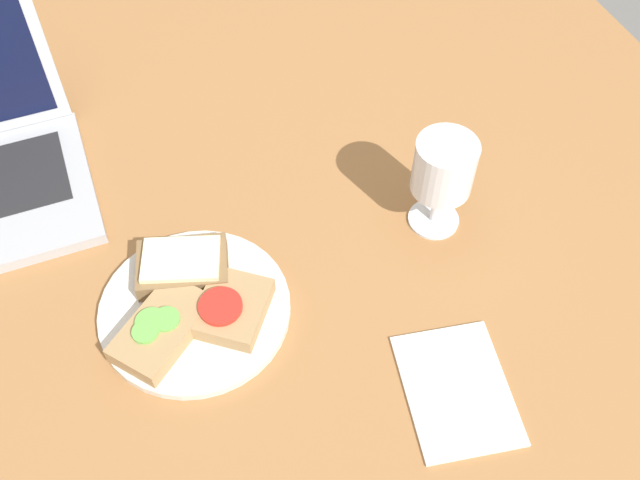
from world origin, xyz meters
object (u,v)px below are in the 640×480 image
plate (195,309)px  sandwich_with_tomato (231,308)px  sandwich_with_cheese (183,268)px  sandwich_with_cucumber (162,328)px  wine_glass (443,170)px  napkin (457,389)px

plate → sandwich_with_tomato: (3.94, -2.53, 1.85)cm
sandwich_with_cheese → sandwich_with_tomato: bearing=-62.6°
sandwich_with_cucumber → sandwich_with_tomato: bearing=-1.9°
plate → wine_glass: size_ratio=1.63×
napkin → sandwich_with_tomato: bearing=139.1°
plate → sandwich_with_tomato: bearing=-32.7°
wine_glass → napkin: size_ratio=0.91×
wine_glass → napkin: wine_glass is taller
sandwich_with_tomato → wine_glass: size_ratio=0.84×
sandwich_with_cheese → wine_glass: 33.48cm
sandwich_with_cheese → sandwich_with_cucumber: bearing=-122.1°
wine_glass → napkin: (-8.39, -22.58, -9.54)cm
sandwich_with_tomato → wine_glass: 30.15cm
plate → sandwich_with_cucumber: 5.17cm
wine_glass → napkin: 25.91cm
plate → napkin: 31.71cm
sandwich_with_tomato → wine_glass: wine_glass is taller
plate → sandwich_with_tomato: sandwich_with_tomato is taller
sandwich_with_cheese → napkin: (24.24, -25.03, -2.46)cm
sandwich_with_cheese → sandwich_with_tomato: sandwich_with_cheese is taller
sandwich_with_cucumber → sandwich_with_tomato: size_ratio=1.15×
wine_glass → sandwich_with_tomato: bearing=-170.5°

